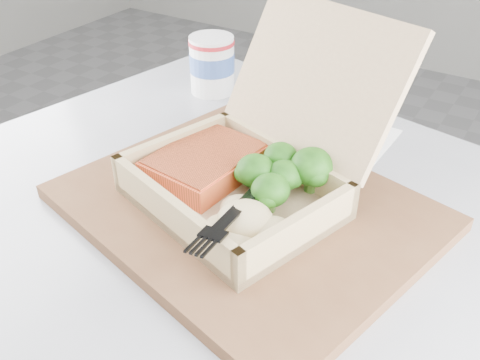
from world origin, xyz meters
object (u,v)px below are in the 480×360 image
Objects in this scene: paper_cup at (212,63)px; cafe_table at (204,325)px; serving_tray at (246,207)px; takeout_container at (260,154)px.

cafe_table is at bearing -58.25° from paper_cup.
takeout_container reaches higher than serving_tray.
paper_cup is (-0.17, 0.28, 0.23)m from cafe_table.
paper_cup reaches higher than cafe_table.
paper_cup reaches higher than serving_tray.
takeout_container is 0.30m from paper_cup.
serving_tray is at bearing -48.94° from paper_cup.
takeout_container is at bearing 89.65° from serving_tray.
serving_tray is at bearing -73.56° from takeout_container.
serving_tray is at bearing 35.72° from cafe_table.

